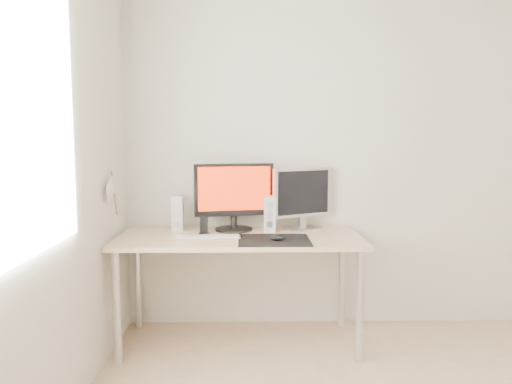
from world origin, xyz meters
name	(u,v)px	position (x,y,z in m)	size (l,w,h in m)	color
wall_back	(368,155)	(0.00, 1.75, 1.25)	(3.50, 3.50, 0.00)	silver
wall_left	(10,172)	(-1.75, 0.00, 1.25)	(3.50, 3.50, 0.00)	silver
window_pane	(10,104)	(-1.74, 0.00, 1.50)	(1.30, 1.30, 0.00)	white
mousepad	(274,240)	(-0.71, 1.24, 0.73)	(0.45, 0.40, 0.00)	black
mouse	(278,238)	(-0.69, 1.21, 0.75)	(0.10, 0.06, 0.04)	black
desk	(239,247)	(-0.93, 1.38, 0.65)	(1.60, 0.70, 0.73)	#D1B587
main_monitor	(234,194)	(-0.97, 1.56, 0.98)	(0.55, 0.31, 0.47)	black
second_monitor	(302,196)	(-0.50, 1.59, 0.97)	(0.42, 0.24, 0.43)	#A8A8AA
speaker_left	(178,213)	(-1.36, 1.55, 0.85)	(0.08, 0.09, 0.25)	silver
speaker_right	(270,214)	(-0.73, 1.52, 0.85)	(0.08, 0.09, 0.25)	white
keyboard	(208,237)	(-1.13, 1.30, 0.74)	(0.43, 0.15, 0.02)	#AFAFB1
phone_dock	(204,229)	(-1.17, 1.42, 0.77)	(0.07, 0.06, 0.12)	black
pennant	(112,190)	(-1.72, 1.24, 1.05)	(0.01, 0.23, 0.29)	#A57F54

